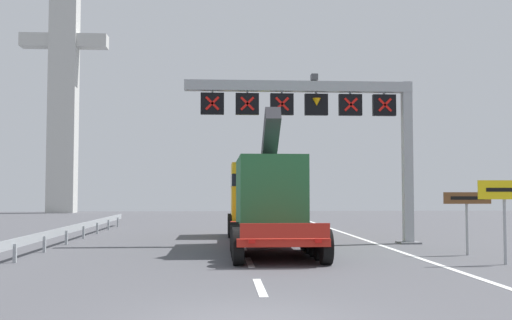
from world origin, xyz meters
TOP-DOWN VIEW (x-y plane):
  - lane_markings at (0.43, 18.29)m, footprint 0.20×51.18m
  - edge_line_right at (6.20, 12.00)m, footprint 0.20×63.00m
  - overhead_lane_gantry at (4.15, 14.84)m, footprint 10.13×0.90m
  - heavy_haul_truck_red at (1.37, 15.23)m, footprint 3.04×14.07m
  - exit_sign_yellow at (8.29, 7.47)m, footprint 1.72×0.15m
  - tourist_info_sign_brown at (8.25, 10.17)m, footprint 1.72×0.15m
  - guardrail_left at (-7.03, 13.59)m, footprint 0.13×31.17m
  - bridge_pylon_distant at (-16.97, 52.06)m, footprint 9.00×2.00m

SIDE VIEW (x-z plane):
  - edge_line_right at x=6.20m, z-range 0.00..0.01m
  - lane_markings at x=0.43m, z-range 0.00..0.01m
  - guardrail_left at x=-7.03m, z-range 0.18..0.94m
  - tourist_info_sign_brown at x=8.25m, z-range 0.60..2.83m
  - heavy_haul_truck_red at x=1.37m, z-range -0.66..4.64m
  - exit_sign_yellow at x=8.29m, z-range 0.71..3.31m
  - overhead_lane_gantry at x=4.15m, z-range 1.98..9.31m
  - bridge_pylon_distant at x=-16.97m, z-range 0.38..29.56m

